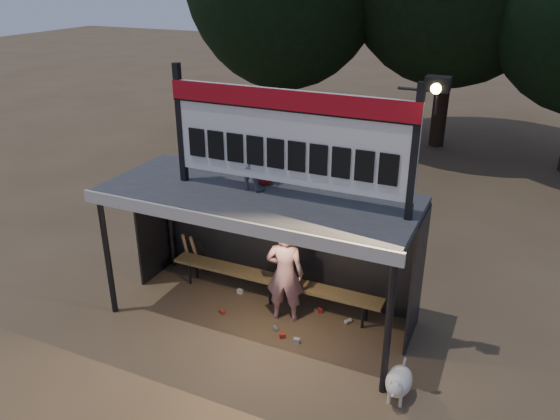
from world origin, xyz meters
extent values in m
plane|color=brown|center=(0.00, 0.00, 0.00)|extent=(80.00, 80.00, 0.00)
imported|color=silver|center=(0.40, 0.15, 0.88)|extent=(0.72, 0.55, 1.76)
imported|color=slate|center=(-0.16, 0.12, 2.78)|extent=(0.47, 0.38, 0.93)
imported|color=#A62119|center=(-0.09, 0.42, 2.74)|extent=(0.49, 0.47, 0.84)
cube|color=#38383B|center=(0.00, 0.00, 2.26)|extent=(5.00, 2.00, 0.12)
cube|color=beige|center=(0.00, -1.02, 2.22)|extent=(5.10, 0.06, 0.20)
cylinder|color=black|center=(-2.40, -0.90, 1.10)|extent=(0.10, 0.10, 2.20)
cylinder|color=black|center=(2.40, -0.90, 1.10)|extent=(0.10, 0.10, 2.20)
cylinder|color=black|center=(-2.40, 0.90, 1.10)|extent=(0.10, 0.10, 2.20)
cylinder|color=black|center=(2.40, 0.90, 1.10)|extent=(0.10, 0.10, 2.20)
cube|color=black|center=(0.00, 1.00, 1.10)|extent=(5.00, 0.04, 2.20)
cube|color=black|center=(-2.50, 0.50, 1.10)|extent=(0.04, 1.00, 2.20)
cube|color=black|center=(2.50, 0.50, 1.10)|extent=(0.04, 1.00, 2.20)
cylinder|color=black|center=(0.00, 1.00, 2.15)|extent=(5.00, 0.06, 0.06)
cube|color=black|center=(-1.35, 0.00, 3.27)|extent=(0.10, 0.10, 1.90)
cube|color=black|center=(2.35, 0.00, 3.27)|extent=(0.10, 0.10, 1.90)
cube|color=white|center=(0.50, 0.00, 3.27)|extent=(3.80, 0.08, 1.40)
cube|color=#AE0C17|center=(0.50, -0.05, 3.83)|extent=(3.80, 0.04, 0.28)
cube|color=black|center=(0.50, -0.06, 3.68)|extent=(3.80, 0.02, 0.03)
cube|color=black|center=(-1.03, -0.05, 3.02)|extent=(0.27, 0.03, 0.45)
cube|color=black|center=(-0.69, -0.05, 3.02)|extent=(0.27, 0.03, 0.45)
cube|color=black|center=(-0.35, -0.05, 3.02)|extent=(0.27, 0.03, 0.45)
cube|color=black|center=(-0.01, -0.05, 3.02)|extent=(0.27, 0.03, 0.45)
cube|color=black|center=(0.33, -0.05, 3.02)|extent=(0.27, 0.03, 0.45)
cube|color=black|center=(0.67, -0.05, 3.02)|extent=(0.27, 0.03, 0.45)
cube|color=black|center=(1.01, -0.05, 3.02)|extent=(0.27, 0.03, 0.45)
cube|color=black|center=(1.35, -0.05, 3.02)|extent=(0.27, 0.03, 0.45)
cube|color=black|center=(1.69, -0.05, 3.02)|extent=(0.27, 0.03, 0.45)
cube|color=black|center=(2.03, -0.05, 3.02)|extent=(0.27, 0.03, 0.45)
cylinder|color=black|center=(2.30, 0.00, 4.12)|extent=(0.50, 0.04, 0.04)
cylinder|color=black|center=(2.55, 0.00, 3.97)|extent=(0.04, 0.04, 0.30)
cube|color=black|center=(2.55, -0.05, 4.22)|extent=(0.30, 0.22, 0.18)
sphere|color=#FFD88C|center=(2.55, -0.14, 4.18)|extent=(0.14, 0.14, 0.14)
cube|color=olive|center=(0.00, 0.55, 0.45)|extent=(4.00, 0.35, 0.06)
cylinder|color=black|center=(-1.70, 0.43, 0.23)|extent=(0.05, 0.05, 0.45)
cylinder|color=black|center=(-1.70, 0.67, 0.23)|extent=(0.05, 0.05, 0.45)
cylinder|color=black|center=(0.00, 0.43, 0.23)|extent=(0.05, 0.05, 0.45)
cylinder|color=black|center=(0.00, 0.67, 0.23)|extent=(0.05, 0.05, 0.45)
cylinder|color=black|center=(1.70, 0.43, 0.23)|extent=(0.05, 0.05, 0.45)
cylinder|color=black|center=(1.70, 0.67, 0.23)|extent=(0.05, 0.05, 0.45)
cylinder|color=#322416|center=(-4.00, 10.00, 1.87)|extent=(0.50, 0.50, 3.74)
cylinder|color=black|center=(1.00, 11.50, 2.09)|extent=(0.50, 0.50, 4.18)
ellipsoid|color=white|center=(2.62, -0.92, 0.27)|extent=(0.36, 0.58, 0.36)
sphere|color=silver|center=(2.62, -1.20, 0.36)|extent=(0.22, 0.22, 0.22)
cone|color=beige|center=(2.62, -1.30, 0.34)|extent=(0.10, 0.10, 0.10)
cone|color=beige|center=(2.57, -1.22, 0.46)|extent=(0.06, 0.06, 0.07)
cone|color=beige|center=(2.67, -1.22, 0.46)|extent=(0.06, 0.06, 0.07)
cylinder|color=silver|center=(2.54, -1.10, 0.09)|extent=(0.05, 0.05, 0.18)
cylinder|color=silver|center=(2.70, -1.10, 0.09)|extent=(0.05, 0.05, 0.18)
cylinder|color=#EFE6CE|center=(2.54, -0.74, 0.09)|extent=(0.05, 0.05, 0.18)
cylinder|color=beige|center=(2.70, -0.74, 0.09)|extent=(0.05, 0.05, 0.18)
cylinder|color=beige|center=(2.62, -0.62, 0.34)|extent=(0.04, 0.16, 0.14)
cylinder|color=#A7784E|center=(-2.01, 0.82, 0.43)|extent=(0.08, 0.27, 0.84)
cylinder|color=#A0764A|center=(-1.81, 0.82, 0.43)|extent=(0.09, 0.30, 0.83)
cylinder|color=black|center=(-1.61, 0.82, 0.43)|extent=(0.07, 0.33, 0.83)
cube|color=#AC291D|center=(0.60, -0.38, 0.04)|extent=(0.12, 0.11, 0.08)
cylinder|color=silver|center=(0.41, -0.23, 0.04)|extent=(0.13, 0.13, 0.07)
cube|color=beige|center=(-0.67, 0.51, 0.04)|extent=(0.11, 0.08, 0.08)
cylinder|color=#AA2E1D|center=(-0.65, -0.18, 0.04)|extent=(0.14, 0.12, 0.07)
cube|color=#AAAAAF|center=(0.86, -0.40, 0.04)|extent=(0.11, 0.09, 0.08)
cylinder|color=silver|center=(1.44, 0.46, 0.04)|extent=(0.12, 0.14, 0.07)
cube|color=#A41C20|center=(0.90, 0.56, 0.04)|extent=(0.11, 0.12, 0.08)
camera|label=1|loc=(3.59, -7.04, 5.52)|focal=35.00mm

